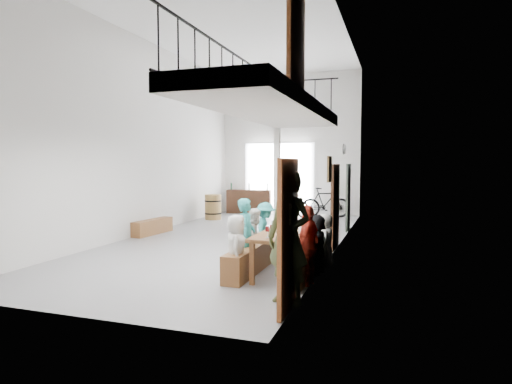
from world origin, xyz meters
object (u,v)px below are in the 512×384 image
(host_standing, at_px, (289,237))
(bicycle_near, at_px, (291,204))
(serving_counter, at_px, (249,201))
(tasting_table, at_px, (287,235))
(oak_barrel, at_px, (213,207))
(side_bench, at_px, (153,227))
(bench_inner, at_px, (251,258))

(host_standing, bearing_deg, bicycle_near, 126.91)
(bicycle_near, bearing_deg, serving_counter, 105.29)
(tasting_table, xyz_separation_m, oak_barrel, (-4.36, 6.41, -0.26))
(serving_counter, bearing_deg, oak_barrel, -112.99)
(host_standing, relative_size, bicycle_near, 1.08)
(oak_barrel, height_order, serving_counter, serving_counter)
(serving_counter, xyz_separation_m, bicycle_near, (1.86, -0.49, 0.01))
(tasting_table, xyz_separation_m, serving_counter, (-3.76, 8.61, -0.24))
(side_bench, bearing_deg, tasting_table, -32.30)
(bench_inner, xyz_separation_m, host_standing, (1.10, -1.54, 0.72))
(bicycle_near, bearing_deg, side_bench, -178.57)
(bench_inner, relative_size, bicycle_near, 1.20)
(tasting_table, relative_size, bench_inner, 0.99)
(oak_barrel, bearing_deg, bench_inner, -60.43)
(tasting_table, height_order, oak_barrel, oak_barrel)
(side_bench, distance_m, oak_barrel, 3.47)
(side_bench, bearing_deg, bicycle_near, 61.50)
(bicycle_near, bearing_deg, host_standing, -136.65)
(tasting_table, distance_m, oak_barrel, 7.76)
(tasting_table, relative_size, host_standing, 1.10)
(side_bench, height_order, serving_counter, serving_counter)
(bench_inner, bearing_deg, serving_counter, 110.00)
(tasting_table, height_order, serving_counter, serving_counter)
(host_standing, bearing_deg, side_bench, 161.61)
(bench_inner, height_order, serving_counter, serving_counter)
(bench_inner, distance_m, side_bench, 5.06)
(host_standing, bearing_deg, serving_counter, 135.73)
(serving_counter, height_order, host_standing, host_standing)
(bench_inner, height_order, bicycle_near, bicycle_near)
(side_bench, xyz_separation_m, serving_counter, (0.94, 5.64, 0.26))
(side_bench, height_order, host_standing, host_standing)
(side_bench, xyz_separation_m, bicycle_near, (2.80, 5.15, 0.26))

